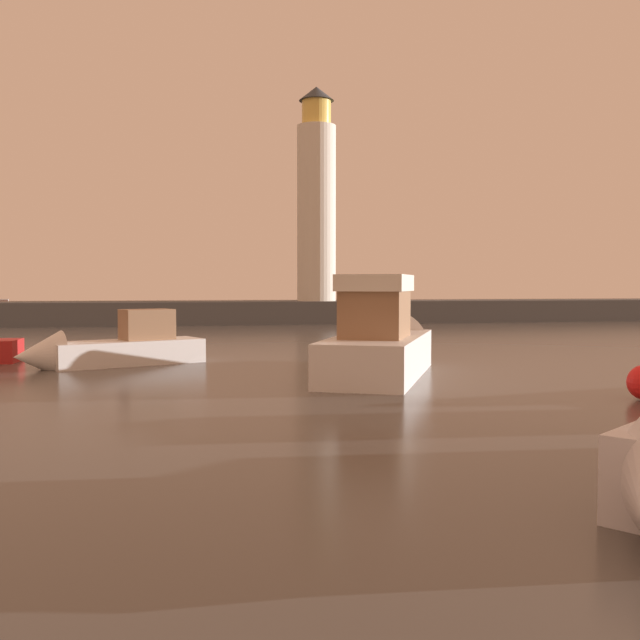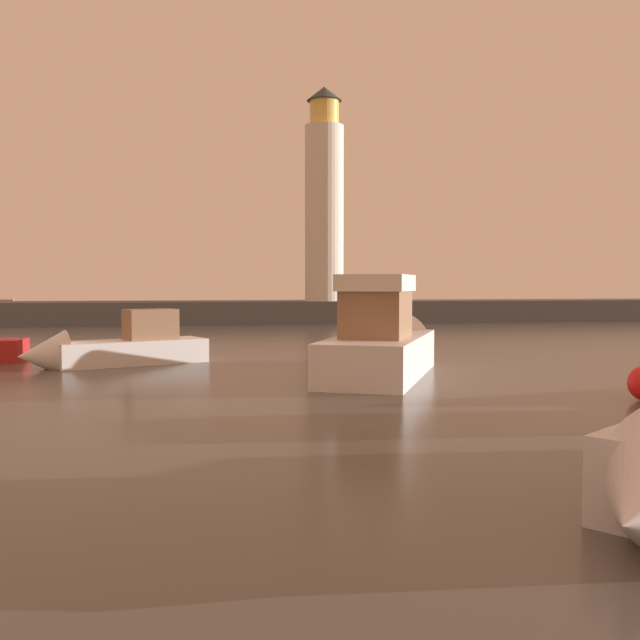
{
  "view_description": "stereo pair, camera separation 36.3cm",
  "coord_description": "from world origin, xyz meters",
  "views": [
    {
      "loc": [
        -4.93,
        -1.39,
        2.99
      ],
      "look_at": [
        -0.84,
        19.27,
        1.94
      ],
      "focal_mm": 40.65,
      "sensor_mm": 36.0,
      "label": 1
    },
    {
      "loc": [
        -4.57,
        -1.46,
        2.99
      ],
      "look_at": [
        -0.84,
        19.27,
        1.94
      ],
      "focal_mm": 40.65,
      "sensor_mm": 36.0,
      "label": 2
    }
  ],
  "objects": [
    {
      "name": "lighthouse",
      "position": [
        5.69,
        53.64,
        9.45
      ],
      "size": [
        2.98,
        2.98,
        16.37
      ],
      "color": "silver",
      "rests_on": "breakwater"
    },
    {
      "name": "breakwater",
      "position": [
        0.0,
        53.64,
        0.85
      ],
      "size": [
        83.57,
        4.82,
        1.7
      ],
      "primitive_type": "cube",
      "color": "#423F3D",
      "rests_on": "ground_plane"
    },
    {
      "name": "motorboat_0",
      "position": [
        -7.52,
        25.98,
        0.62
      ],
      "size": [
        6.91,
        4.32,
        2.42
      ],
      "color": "white",
      "rests_on": "ground_plane"
    },
    {
      "name": "ground_plane",
      "position": [
        0.0,
        26.82,
        0.0
      ],
      "size": [
        220.0,
        220.0,
        0.0
      ],
      "primitive_type": "plane",
      "color": "#4C4742"
    },
    {
      "name": "motorboat_2",
      "position": [
        1.96,
        22.15,
        1.01
      ],
      "size": [
        6.37,
        9.55,
        3.84
      ],
      "color": "white",
      "rests_on": "ground_plane"
    }
  ]
}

